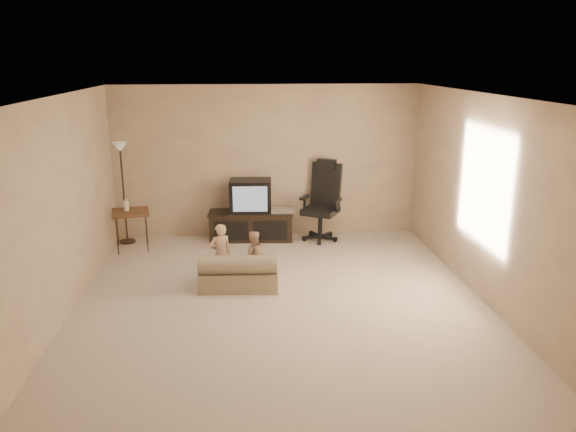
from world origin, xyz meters
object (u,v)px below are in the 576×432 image
object	(u,v)px
tv_stand	(251,215)
toddler_right	(253,257)
office_chair	(322,211)
child_sofa	(239,274)
toddler_left	(221,254)
floor_lamp	(122,170)
side_table	(130,212)

from	to	relation	value
tv_stand	toddler_right	size ratio (longest dim) A/B	1.98
office_chair	child_sofa	world-z (taller)	office_chair
office_chair	toddler_left	world-z (taller)	office_chair
floor_lamp	toddler_right	world-z (taller)	floor_lamp
toddler_right	toddler_left	bearing A→B (deg)	-9.92
office_chair	toddler_left	xyz separation A→B (m)	(-1.62, -1.76, -0.06)
tv_stand	floor_lamp	size ratio (longest dim) A/B	0.87
office_chair	child_sofa	distance (m)	2.43
toddler_left	toddler_right	bearing A→B (deg)	157.18
side_table	toddler_left	xyz separation A→B (m)	(1.42, -1.52, -0.18)
floor_lamp	child_sofa	bearing A→B (deg)	-48.98
toddler_right	tv_stand	bearing A→B (deg)	-95.98
office_chair	side_table	distance (m)	3.06
side_table	floor_lamp	xyz separation A→B (m)	(-0.14, 0.34, 0.60)
side_table	office_chair	bearing A→B (deg)	4.55
child_sofa	toddler_left	distance (m)	0.38
child_sofa	toddler_right	distance (m)	0.31
tv_stand	child_sofa	world-z (taller)	tv_stand
tv_stand	toddler_left	distance (m)	1.90
office_chair	child_sofa	size ratio (longest dim) A/B	1.25
tv_stand	child_sofa	distance (m)	2.08
side_table	toddler_left	distance (m)	2.09
tv_stand	office_chair	bearing A→B (deg)	-0.21
floor_lamp	child_sofa	size ratio (longest dim) A/B	1.56
office_chair	toddler_right	size ratio (longest dim) A/B	1.82
office_chair	toddler_right	bearing A→B (deg)	-94.47
side_table	toddler_right	xyz separation A→B (m)	(1.85, -1.56, -0.23)
child_sofa	toddler_left	xyz separation A→B (m)	(-0.23, 0.21, 0.21)
tv_stand	toddler_left	bearing A→B (deg)	-100.28
tv_stand	floor_lamp	world-z (taller)	floor_lamp
side_table	child_sofa	bearing A→B (deg)	-46.29
side_table	floor_lamp	distance (m)	0.70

